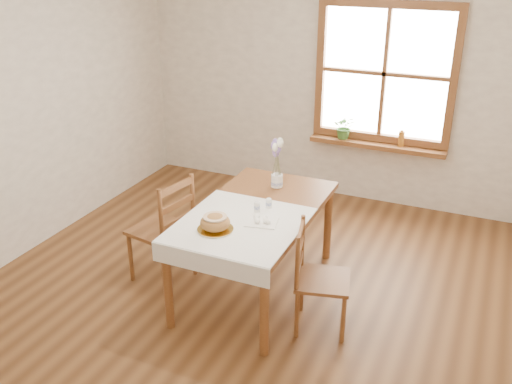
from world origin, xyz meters
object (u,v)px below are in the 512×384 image
Objects in this scene: chair_left at (161,228)px; bread_plate at (215,229)px; flower_vase at (277,181)px; dining_table at (256,219)px; chair_right at (323,279)px.

chair_left reaches higher than bread_plate.
chair_left is at bearing -141.85° from flower_vase.
dining_table is at bearing 111.49° from chair_left.
chair_right is 0.88m from bread_plate.
flower_vase is at bearing 83.34° from bread_plate.
dining_table is 1.66× the size of chair_left.
chair_left is at bearing 155.93° from bread_plate.
chair_left is 1.07m from flower_vase.
chair_left reaches higher than chair_right.
bread_plate is (-0.12, -0.47, 0.10)m from dining_table.
chair_left is 1.14× the size of chair_right.
chair_right is at bearing 96.34° from chair_left.
bread_plate is (0.69, -0.31, 0.28)m from chair_left.
dining_table is 0.85m from chair_left.
chair_right is at bearing -47.62° from flower_vase.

